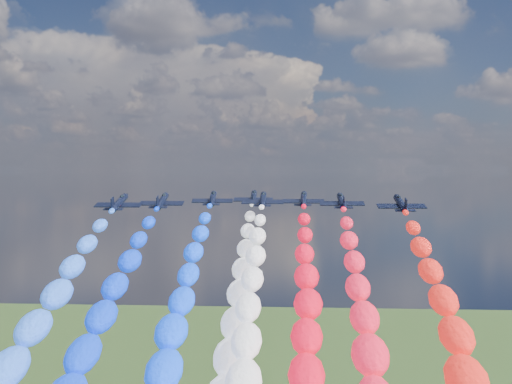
# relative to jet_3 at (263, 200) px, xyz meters

# --- Properties ---
(jet_0) EXTENTS (9.70, 13.22, 5.96)m
(jet_0) POSITION_rel_jet_3_xyz_m (-29.09, -14.85, 0.00)
(jet_0) COLOR black
(jet_1) EXTENTS (9.75, 13.26, 5.96)m
(jet_1) POSITION_rel_jet_3_xyz_m (-21.63, -7.78, 0.00)
(jet_1) COLOR black
(jet_2) EXTENTS (10.28, 13.64, 5.96)m
(jet_2) POSITION_rel_jet_3_xyz_m (-12.10, 4.23, 0.00)
(jet_2) COLOR black
(trail_2) EXTENTS (6.88, 103.50, 51.93)m
(trail_2) POSITION_rel_jet_3_xyz_m (-12.10, -49.34, -23.89)
(trail_2) COLOR #0A3FFF
(jet_3) EXTENTS (9.65, 13.19, 5.96)m
(jet_3) POSITION_rel_jet_3_xyz_m (0.00, 0.00, 0.00)
(jet_3) COLOR black
(trail_3) EXTENTS (6.88, 103.50, 51.93)m
(trail_3) POSITION_rel_jet_3_xyz_m (-0.00, -53.57, -23.89)
(trail_3) COLOR white
(jet_4) EXTENTS (9.76, 13.27, 5.96)m
(jet_4) POSITION_rel_jet_3_xyz_m (-2.87, 10.89, 0.00)
(jet_4) COLOR black
(trail_4) EXTENTS (6.88, 103.50, 51.93)m
(trail_4) POSITION_rel_jet_3_xyz_m (-2.87, -42.68, -23.89)
(trail_4) COLOR white
(jet_5) EXTENTS (10.25, 13.61, 5.96)m
(jet_5) POSITION_rel_jet_3_xyz_m (9.28, 3.06, 0.00)
(jet_5) COLOR black
(trail_5) EXTENTS (6.88, 103.50, 51.93)m
(trail_5) POSITION_rel_jet_3_xyz_m (9.28, -50.51, -23.89)
(trail_5) COLOR red
(jet_6) EXTENTS (9.80, 13.30, 5.96)m
(jet_6) POSITION_rel_jet_3_xyz_m (17.40, -6.27, 0.00)
(jet_6) COLOR black
(jet_7) EXTENTS (10.00, 13.44, 5.96)m
(jet_7) POSITION_rel_jet_3_xyz_m (28.48, -15.76, 0.00)
(jet_7) COLOR black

